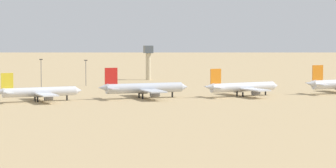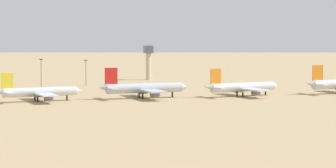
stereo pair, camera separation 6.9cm
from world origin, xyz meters
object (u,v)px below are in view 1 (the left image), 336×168
control_tower (148,59)px  light_pole_mid (41,71)px  parked_jet_yellow_1 (39,92)px  light_pole_west (86,71)px  parked_jet_red_2 (143,88)px  parked_jet_orange_3 (242,87)px

control_tower → light_pole_mid: 83.65m
parked_jet_yellow_1 → light_pole_mid: 82.80m
control_tower → light_pole_west: size_ratio=1.47×
parked_jet_yellow_1 → light_pole_west: size_ratio=2.72×
control_tower → parked_jet_red_2: bearing=-105.8°
parked_jet_yellow_1 → light_pole_west: (36.89, 87.15, 4.18)m
control_tower → light_pole_mid: (-71.78, -42.79, -3.89)m
parked_jet_orange_3 → control_tower: control_tower is taller
control_tower → light_pole_mid: control_tower is taller
parked_jet_orange_3 → light_pole_mid: size_ratio=2.63×
parked_jet_red_2 → light_pole_west: light_pole_west is taller
parked_jet_yellow_1 → control_tower: bearing=49.5°
light_pole_west → light_pole_mid: bearing=-168.4°
light_pole_mid → parked_jet_orange_3: bearing=-44.4°
parked_jet_orange_3 → light_pole_mid: light_pole_mid is taller
parked_jet_red_2 → light_pole_west: size_ratio=3.01×
control_tower → light_pole_west: bearing=-140.9°
parked_jet_red_2 → light_pole_west: 85.62m
parked_jet_orange_3 → light_pole_west: size_ratio=2.82×
parked_jet_yellow_1 → light_pole_mid: (11.26, 81.90, 4.70)m
parked_jet_red_2 → parked_jet_orange_3: size_ratio=1.07×
control_tower → parked_jet_yellow_1: bearing=-123.7°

